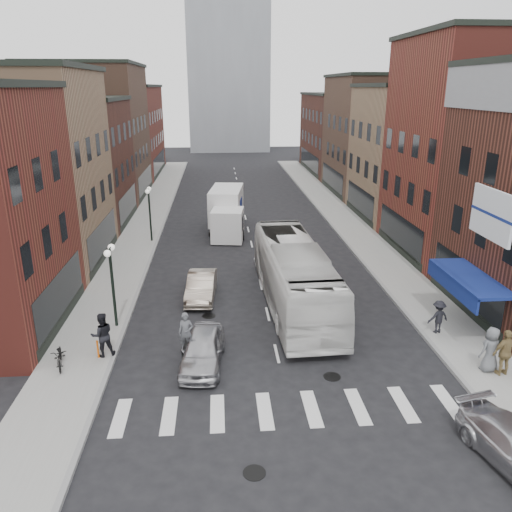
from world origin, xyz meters
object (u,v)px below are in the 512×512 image
(streetlamp_near, at_px, (111,272))
(ped_right_b, at_px, (506,353))
(parked_bicycle, at_px, (60,356))
(box_truck, at_px, (227,212))
(ped_right_c, at_px, (491,349))
(transit_bus, at_px, (294,275))
(ped_left_solo, at_px, (102,335))
(sedan_left_far, at_px, (201,286))
(billboard_sign, at_px, (494,216))
(streetlamp_far, at_px, (149,204))
(motorcycle_rider, at_px, (186,339))
(sedan_left_near, at_px, (203,349))
(bike_rack, at_px, (99,346))
(ped_right_a, at_px, (438,317))

(streetlamp_near, relative_size, ped_right_b, 2.12)
(parked_bicycle, bearing_deg, streetlamp_near, 50.66)
(box_truck, xyz_separation_m, parked_bicycle, (-7.27, -19.94, -1.06))
(ped_right_b, relative_size, ped_right_c, 1.02)
(transit_bus, bearing_deg, ped_left_solo, -153.46)
(sedan_left_far, xyz_separation_m, ped_right_c, (11.74, -8.56, 0.40))
(transit_bus, xyz_separation_m, sedan_left_far, (-4.91, 1.31, -1.00))
(billboard_sign, xyz_separation_m, transit_bus, (-7.10, 5.52, -4.44))
(streetlamp_near, bearing_deg, billboard_sign, -12.35)
(billboard_sign, relative_size, box_truck, 0.47)
(box_truck, bearing_deg, streetlamp_near, -101.53)
(streetlamp_far, relative_size, motorcycle_rider, 1.82)
(ped_left_solo, distance_m, ped_right_c, 15.91)
(streetlamp_near, bearing_deg, ped_right_c, -18.40)
(billboard_sign, bearing_deg, sedan_left_far, 150.38)
(ped_right_c, bearing_deg, parked_bicycle, -21.72)
(transit_bus, height_order, sedan_left_near, transit_bus)
(transit_bus, xyz_separation_m, ped_left_solo, (-8.89, -4.84, -0.56))
(bike_rack, height_order, ped_right_b, ped_right_b)
(transit_bus, xyz_separation_m, ped_right_a, (6.15, -3.90, -0.74))
(sedan_left_far, distance_m, ped_left_solo, 7.34)
(streetlamp_far, relative_size, transit_bus, 0.34)
(sedan_left_far, bearing_deg, bike_rack, -121.08)
(ped_right_b, bearing_deg, streetlamp_near, -28.03)
(transit_bus, bearing_deg, sedan_left_far, 163.06)
(box_truck, height_order, ped_right_b, box_truck)
(streetlamp_far, bearing_deg, parked_bicycle, -95.18)
(billboard_sign, distance_m, streetlamp_far, 23.92)
(streetlamp_near, xyz_separation_m, ped_right_c, (15.72, -5.23, -1.82))
(bike_rack, bearing_deg, parked_bicycle, -148.23)
(ped_right_b, bearing_deg, billboard_sign, -94.57)
(streetlamp_far, distance_m, parked_bicycle, 17.79)
(ped_left_solo, bearing_deg, ped_right_c, 151.17)
(box_truck, xyz_separation_m, sedan_left_near, (-1.46, -20.03, -0.95))
(billboard_sign, xyz_separation_m, bike_rack, (-16.19, 0.80, -5.58))
(box_truck, relative_size, sedan_left_near, 1.93)
(transit_bus, relative_size, ped_right_c, 6.41)
(billboard_sign, bearing_deg, streetlamp_far, 132.41)
(sedan_left_near, distance_m, ped_right_b, 12.09)
(sedan_left_near, bearing_deg, ped_right_a, 15.01)
(ped_right_a, bearing_deg, transit_bus, -45.01)
(transit_bus, xyz_separation_m, parked_bicycle, (-10.48, -5.58, -1.09))
(bike_rack, bearing_deg, billboard_sign, -2.83)
(box_truck, height_order, ped_right_c, box_truck)
(ped_right_a, relative_size, ped_right_c, 0.84)
(motorcycle_rider, bearing_deg, box_truck, 88.69)
(box_truck, relative_size, ped_right_b, 4.10)
(box_truck, bearing_deg, ped_right_c, -57.48)
(billboard_sign, relative_size, streetlamp_near, 0.90)
(streetlamp_far, height_order, ped_left_solo, streetlamp_far)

